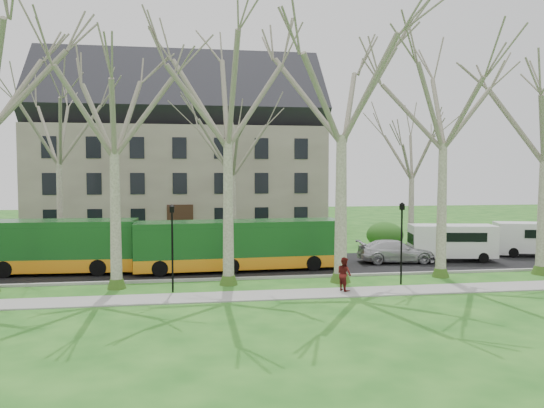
{
  "coord_description": "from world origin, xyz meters",
  "views": [
    {
      "loc": [
        -5.04,
        -27.62,
        6.05
      ],
      "look_at": [
        -0.37,
        3.0,
        4.12
      ],
      "focal_mm": 35.0,
      "sensor_mm": 36.0,
      "label": 1
    }
  ],
  "objects_px": {
    "pedestrian_b": "(344,274)",
    "bus_lead": "(23,246)",
    "sedan": "(396,251)",
    "van_a": "(452,243)",
    "bus_follow": "(239,245)",
    "van_b": "(536,239)"
  },
  "relations": [
    {
      "from": "pedestrian_b",
      "to": "bus_lead",
      "type": "bearing_deg",
      "value": 47.54
    },
    {
      "from": "bus_lead",
      "to": "sedan",
      "type": "xyz_separation_m",
      "value": [
        22.99,
        0.35,
        -0.88
      ]
    },
    {
      "from": "sedan",
      "to": "van_a",
      "type": "height_order",
      "value": "van_a"
    },
    {
      "from": "bus_lead",
      "to": "bus_follow",
      "type": "bearing_deg",
      "value": -0.68
    },
    {
      "from": "van_b",
      "to": "sedan",
      "type": "bearing_deg",
      "value": -157.61
    },
    {
      "from": "bus_follow",
      "to": "van_b",
      "type": "xyz_separation_m",
      "value": [
        21.14,
        2.09,
        -0.37
      ]
    },
    {
      "from": "van_b",
      "to": "pedestrian_b",
      "type": "distance_m",
      "value": 18.48
    },
    {
      "from": "sedan",
      "to": "van_a",
      "type": "distance_m",
      "value": 3.98
    },
    {
      "from": "van_a",
      "to": "van_b",
      "type": "height_order",
      "value": "van_a"
    },
    {
      "from": "van_a",
      "to": "van_b",
      "type": "xyz_separation_m",
      "value": [
        6.78,
        0.93,
        -0.02
      ]
    },
    {
      "from": "bus_follow",
      "to": "pedestrian_b",
      "type": "xyz_separation_m",
      "value": [
        4.7,
        -6.35,
        -0.7
      ]
    },
    {
      "from": "bus_lead",
      "to": "pedestrian_b",
      "type": "height_order",
      "value": "bus_lead"
    },
    {
      "from": "van_a",
      "to": "van_b",
      "type": "relative_size",
      "value": 1.02
    },
    {
      "from": "bus_lead",
      "to": "pedestrian_b",
      "type": "distance_m",
      "value": 18.71
    },
    {
      "from": "sedan",
      "to": "pedestrian_b",
      "type": "distance_m",
      "value": 9.4
    },
    {
      "from": "van_a",
      "to": "pedestrian_b",
      "type": "bearing_deg",
      "value": -131.9
    },
    {
      "from": "van_a",
      "to": "pedestrian_b",
      "type": "height_order",
      "value": "van_a"
    },
    {
      "from": "bus_follow",
      "to": "pedestrian_b",
      "type": "relative_size",
      "value": 7.35
    },
    {
      "from": "bus_lead",
      "to": "bus_follow",
      "type": "relative_size",
      "value": 1.04
    },
    {
      "from": "van_a",
      "to": "bus_lead",
      "type": "bearing_deg",
      "value": -168.97
    },
    {
      "from": "sedan",
      "to": "pedestrian_b",
      "type": "height_order",
      "value": "pedestrian_b"
    },
    {
      "from": "bus_lead",
      "to": "bus_follow",
      "type": "xyz_separation_m",
      "value": [
        12.58,
        -0.77,
        -0.06
      ]
    }
  ]
}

